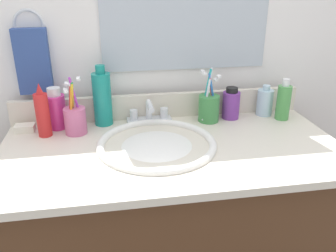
{
  "coord_description": "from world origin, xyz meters",
  "views": [
    {
      "loc": [
        -0.18,
        -0.96,
        1.25
      ],
      "look_at": [
        -0.01,
        0.0,
        0.83
      ],
      "focal_mm": 37.71,
      "sensor_mm": 36.0,
      "label": 1
    }
  ],
  "objects_px": {
    "bottle_cream_purple": "(231,104)",
    "bottle_soap_pink": "(56,110)",
    "soap_bar": "(25,128)",
    "cup_green": "(209,107)",
    "bottle_gel_clear": "(265,102)",
    "bottle_toner_green": "(283,102)",
    "bottle_spray_red": "(43,113)",
    "faucet": "(149,115)",
    "bottle_mouthwash_teal": "(102,98)",
    "hand_towel": "(33,62)",
    "cup_pink": "(75,119)"
  },
  "relations": [
    {
      "from": "bottle_toner_green",
      "to": "bottle_gel_clear",
      "type": "relative_size",
      "value": 1.32
    },
    {
      "from": "soap_bar",
      "to": "bottle_soap_pink",
      "type": "bearing_deg",
      "value": 7.91
    },
    {
      "from": "bottle_mouthwash_teal",
      "to": "bottle_soap_pink",
      "type": "height_order",
      "value": "bottle_mouthwash_teal"
    },
    {
      "from": "bottle_mouthwash_teal",
      "to": "cup_pink",
      "type": "relative_size",
      "value": 1.09
    },
    {
      "from": "hand_towel",
      "to": "bottle_gel_clear",
      "type": "relative_size",
      "value": 1.91
    },
    {
      "from": "faucet",
      "to": "bottle_spray_red",
      "type": "xyz_separation_m",
      "value": [
        -0.35,
        -0.06,
        0.05
      ]
    },
    {
      "from": "soap_bar",
      "to": "faucet",
      "type": "bearing_deg",
      "value": 1.61
    },
    {
      "from": "bottle_mouthwash_teal",
      "to": "soap_bar",
      "type": "xyz_separation_m",
      "value": [
        -0.26,
        -0.02,
        -0.08
      ]
    },
    {
      "from": "hand_towel",
      "to": "cup_pink",
      "type": "xyz_separation_m",
      "value": [
        0.13,
        -0.12,
        -0.17
      ]
    },
    {
      "from": "hand_towel",
      "to": "bottle_gel_clear",
      "type": "bearing_deg",
      "value": -4.51
    },
    {
      "from": "bottle_toner_green",
      "to": "cup_green",
      "type": "distance_m",
      "value": 0.27
    },
    {
      "from": "hand_towel",
      "to": "bottle_toner_green",
      "type": "xyz_separation_m",
      "value": [
        0.87,
        -0.12,
        -0.15
      ]
    },
    {
      "from": "bottle_toner_green",
      "to": "bottle_cream_purple",
      "type": "distance_m",
      "value": 0.19
    },
    {
      "from": "bottle_toner_green",
      "to": "bottle_soap_pink",
      "type": "relative_size",
      "value": 1.05
    },
    {
      "from": "bottle_soap_pink",
      "to": "soap_bar",
      "type": "bearing_deg",
      "value": -172.09
    },
    {
      "from": "faucet",
      "to": "bottle_spray_red",
      "type": "relative_size",
      "value": 0.89
    },
    {
      "from": "bottle_soap_pink",
      "to": "soap_bar",
      "type": "relative_size",
      "value": 2.25
    },
    {
      "from": "bottle_gel_clear",
      "to": "bottle_toner_green",
      "type": "bearing_deg",
      "value": -47.28
    },
    {
      "from": "bottle_toner_green",
      "to": "cup_green",
      "type": "bearing_deg",
      "value": 174.66
    },
    {
      "from": "bottle_cream_purple",
      "to": "soap_bar",
      "type": "bearing_deg",
      "value": -179.77
    },
    {
      "from": "hand_towel",
      "to": "soap_bar",
      "type": "height_order",
      "value": "hand_towel"
    },
    {
      "from": "bottle_soap_pink",
      "to": "cup_green",
      "type": "bearing_deg",
      "value": -2.91
    },
    {
      "from": "faucet",
      "to": "bottle_toner_green",
      "type": "distance_m",
      "value": 0.49
    },
    {
      "from": "bottle_mouthwash_teal",
      "to": "bottle_cream_purple",
      "type": "height_order",
      "value": "bottle_mouthwash_teal"
    },
    {
      "from": "hand_towel",
      "to": "bottle_spray_red",
      "type": "distance_m",
      "value": 0.19
    },
    {
      "from": "bottle_spray_red",
      "to": "bottle_mouthwash_teal",
      "type": "distance_m",
      "value": 0.2
    },
    {
      "from": "bottle_mouthwash_teal",
      "to": "soap_bar",
      "type": "bearing_deg",
      "value": -174.97
    },
    {
      "from": "bottle_gel_clear",
      "to": "bottle_spray_red",
      "type": "bearing_deg",
      "value": -175.7
    },
    {
      "from": "bottle_mouthwash_teal",
      "to": "bottle_soap_pink",
      "type": "relative_size",
      "value": 1.47
    },
    {
      "from": "cup_pink",
      "to": "bottle_spray_red",
      "type": "bearing_deg",
      "value": -178.18
    },
    {
      "from": "cup_green",
      "to": "soap_bar",
      "type": "height_order",
      "value": "cup_green"
    },
    {
      "from": "bottle_toner_green",
      "to": "soap_bar",
      "type": "distance_m",
      "value": 0.91
    },
    {
      "from": "bottle_spray_red",
      "to": "hand_towel",
      "type": "bearing_deg",
      "value": 103.84
    },
    {
      "from": "bottle_spray_red",
      "to": "bottle_cream_purple",
      "type": "relative_size",
      "value": 1.53
    },
    {
      "from": "faucet",
      "to": "bottle_cream_purple",
      "type": "distance_m",
      "value": 0.3
    },
    {
      "from": "faucet",
      "to": "bottle_toner_green",
      "type": "bearing_deg",
      "value": -5.84
    },
    {
      "from": "bottle_gel_clear",
      "to": "cup_pink",
      "type": "xyz_separation_m",
      "value": [
        -0.69,
        -0.06,
        0.0
      ]
    },
    {
      "from": "bottle_cream_purple",
      "to": "soap_bar",
      "type": "distance_m",
      "value": 0.73
    },
    {
      "from": "cup_green",
      "to": "bottle_cream_purple",
      "type": "bearing_deg",
      "value": 9.8
    },
    {
      "from": "hand_towel",
      "to": "bottle_cream_purple",
      "type": "relative_size",
      "value": 1.88
    },
    {
      "from": "bottle_gel_clear",
      "to": "soap_bar",
      "type": "relative_size",
      "value": 1.8
    },
    {
      "from": "bottle_toner_green",
      "to": "cup_green",
      "type": "relative_size",
      "value": 0.77
    },
    {
      "from": "cup_pink",
      "to": "cup_green",
      "type": "bearing_deg",
      "value": 3.72
    },
    {
      "from": "soap_bar",
      "to": "bottle_spray_red",
      "type": "bearing_deg",
      "value": -31.91
    },
    {
      "from": "faucet",
      "to": "bottle_mouthwash_teal",
      "type": "distance_m",
      "value": 0.18
    },
    {
      "from": "bottle_soap_pink",
      "to": "cup_pink",
      "type": "relative_size",
      "value": 0.74
    },
    {
      "from": "soap_bar",
      "to": "bottle_toner_green",
      "type": "bearing_deg",
      "value": -2.37
    },
    {
      "from": "cup_pink",
      "to": "soap_bar",
      "type": "xyz_separation_m",
      "value": [
        -0.17,
        0.04,
        -0.04
      ]
    },
    {
      "from": "bottle_cream_purple",
      "to": "bottle_soap_pink",
      "type": "bearing_deg",
      "value": 178.9
    },
    {
      "from": "bottle_toner_green",
      "to": "bottle_soap_pink",
      "type": "bearing_deg",
      "value": 176.26
    }
  ]
}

